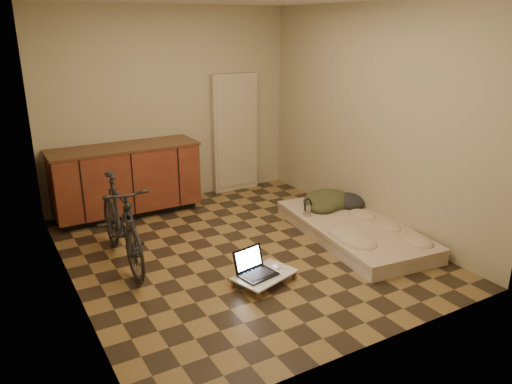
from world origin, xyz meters
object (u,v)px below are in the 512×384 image
bicycle (120,218)px  futon (353,230)px  lap_desk (264,275)px  laptop (255,269)px

bicycle → futon: bicycle is taller
bicycle → futon: bearing=-13.6°
lap_desk → bicycle: bearing=116.4°
bicycle → laptop: 1.46m
lap_desk → laptop: (-0.08, 0.05, 0.06)m
lap_desk → laptop: laptop is taller
bicycle → lap_desk: size_ratio=2.34×
bicycle → lap_desk: (1.04, -1.09, -0.42)m
futon → lap_desk: bearing=-157.5°
futon → laptop: bearing=-160.2°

